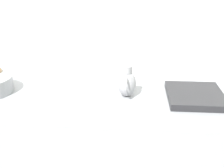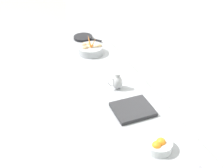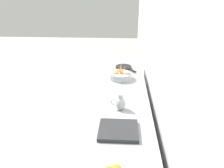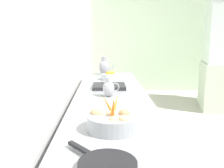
{
  "view_description": "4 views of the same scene",
  "coord_description": "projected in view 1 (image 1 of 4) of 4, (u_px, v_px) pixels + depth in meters",
  "views": [
    {
      "loc": [
        -0.02,
        0.35,
        1.58
      ],
      "look_at": [
        -1.39,
        0.24,
        1.04
      ],
      "focal_mm": 46.81,
      "sensor_mm": 36.0,
      "label": 1
    },
    {
      "loc": [
        -0.62,
        2.44,
        2.52
      ],
      "look_at": [
        -1.46,
        0.34,
        1.0
      ],
      "focal_mm": 45.44,
      "sensor_mm": 36.0,
      "label": 2
    },
    {
      "loc": [
        -1.55,
        2.17,
        2.04
      ],
      "look_at": [
        -1.42,
        0.02,
        1.07
      ],
      "focal_mm": 33.54,
      "sensor_mm": 36.0,
      "label": 3
    },
    {
      "loc": [
        -1.56,
        -1.88,
        1.46
      ],
      "look_at": [
        -1.5,
        0.29,
        1.04
      ],
      "focal_mm": 40.09,
      "sensor_mm": 36.0,
      "label": 4
    }
  ],
  "objects": [
    {
      "name": "prep_counter",
      "position": [
        118.0,
        166.0,
        1.79
      ],
      "size": [
        0.68,
        3.04,
        0.92
      ],
      "primitive_type": "cube",
      "color": "gray",
      "rests_on": "ground_plane"
    },
    {
      "name": "metal_pitcher_short",
      "position": [
        127.0,
        83.0,
        1.61
      ],
      "size": [
        0.15,
        0.1,
        0.18
      ],
      "color": "#939399",
      "rests_on": "prep_counter"
    },
    {
      "name": "counter_sink_basin",
      "position": [
        195.0,
        95.0,
        1.6
      ],
      "size": [
        0.34,
        0.3,
        0.04
      ],
      "primitive_type": "cube",
      "color": "#232326",
      "rests_on": "prep_counter"
    }
  ]
}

